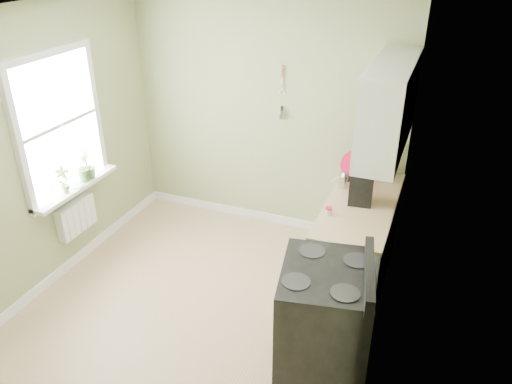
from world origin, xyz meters
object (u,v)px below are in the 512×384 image
(stove, at_px, (324,321))
(coffee_maker, at_px, (361,185))
(stand_mixer, at_px, (377,156))
(kettle, at_px, (344,180))

(stove, relative_size, coffee_maker, 2.88)
(stand_mixer, distance_m, kettle, 0.56)
(stand_mixer, xyz_separation_m, kettle, (-0.24, -0.50, -0.10))
(stand_mixer, height_order, coffee_maker, stand_mixer)
(stove, xyz_separation_m, stand_mixer, (0.02, 2.02, 0.60))
(kettle, bearing_deg, stove, -81.69)
(stand_mixer, height_order, kettle, stand_mixer)
(stand_mixer, bearing_deg, stove, -90.53)
(kettle, relative_size, coffee_maker, 0.45)
(stove, height_order, kettle, stove)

